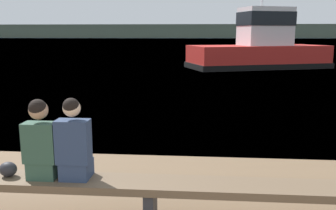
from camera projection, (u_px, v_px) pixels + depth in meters
The scene contains 7 objects.
water_surface at pixel (198, 40), 124.24m from camera, with size 240.00×240.00×0.00m, color #5684A3.
far_shoreline at pixel (199, 31), 171.34m from camera, with size 600.00×12.00×5.98m, color #424738.
bench_main at pixel (150, 188), 4.47m from camera, with size 7.35×0.49×0.47m.
person_left at pixel (41, 142), 4.48m from camera, with size 0.39×0.36×0.98m.
person_right at pixel (74, 144), 4.45m from camera, with size 0.39×0.35×1.00m.
shopping_bag at pixel (8, 169), 4.60m from camera, with size 0.22×0.18×0.18m.
tugboat_red at pixel (260, 49), 23.93m from camera, with size 9.47×6.37×7.26m.
Camera 1 is at (0.63, -0.87, 2.21)m, focal length 40.00 mm.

